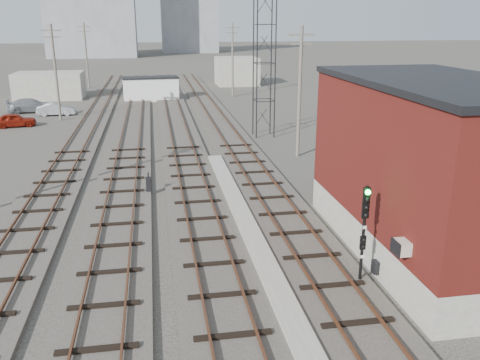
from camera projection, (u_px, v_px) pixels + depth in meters
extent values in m
plane|color=#282621|center=(181.00, 95.00, 65.50)|extent=(320.00, 320.00, 0.00)
cube|color=#332D28|center=(222.00, 126.00, 46.14)|extent=(3.20, 90.00, 0.20)
cube|color=#4C2816|center=(214.00, 124.00, 45.96)|extent=(0.07, 90.00, 0.12)
cube|color=#4C2816|center=(229.00, 123.00, 46.19)|extent=(0.07, 90.00, 0.12)
cube|color=#332D28|center=(177.00, 128.00, 45.50)|extent=(3.20, 90.00, 0.20)
cube|color=#4C2816|center=(169.00, 126.00, 45.32)|extent=(0.07, 90.00, 0.12)
cube|color=#4C2816|center=(185.00, 125.00, 45.55)|extent=(0.07, 90.00, 0.12)
cube|color=#332D28|center=(132.00, 129.00, 44.86)|extent=(3.20, 90.00, 0.20)
cube|color=#4C2816|center=(124.00, 127.00, 44.67)|extent=(0.07, 90.00, 0.12)
cube|color=#4C2816|center=(140.00, 126.00, 44.90)|extent=(0.07, 90.00, 0.12)
cube|color=#332D28|center=(85.00, 131.00, 44.21)|extent=(3.20, 90.00, 0.20)
cube|color=#4C2816|center=(77.00, 129.00, 44.03)|extent=(0.07, 90.00, 0.12)
cube|color=#4C2816|center=(94.00, 128.00, 44.26)|extent=(0.07, 90.00, 0.12)
cube|color=gray|center=(253.00, 240.00, 22.33)|extent=(0.90, 28.00, 0.26)
cube|color=gray|center=(425.00, 234.00, 21.38)|extent=(6.00, 12.00, 1.50)
cube|color=#5B1615|center=(435.00, 154.00, 20.32)|extent=(6.00, 12.00, 5.50)
cube|color=black|center=(443.00, 82.00, 19.46)|extent=(6.20, 12.20, 0.25)
cube|color=beige|center=(402.00, 247.00, 16.65)|extent=(0.45, 0.62, 0.45)
cube|color=black|center=(375.00, 267.00, 19.08)|extent=(0.20, 0.35, 0.50)
cylinder|color=black|center=(257.00, 44.00, 39.80)|extent=(0.10, 0.10, 15.00)
cylinder|color=black|center=(276.00, 44.00, 40.04)|extent=(0.10, 0.10, 15.00)
cylinder|color=black|center=(253.00, 44.00, 41.21)|extent=(0.10, 0.10, 15.00)
cylinder|color=black|center=(271.00, 43.00, 41.45)|extent=(0.10, 0.10, 15.00)
cylinder|color=#595147|center=(56.00, 73.00, 48.04)|extent=(0.24, 0.24, 9.00)
cube|color=#595147|center=(51.00, 30.00, 46.86)|extent=(1.80, 0.12, 0.12)
cube|color=#595147|center=(52.00, 37.00, 47.04)|extent=(1.40, 0.12, 0.12)
cylinder|color=#595147|center=(86.00, 56.00, 71.52)|extent=(0.24, 0.24, 9.00)
cube|color=#595147|center=(84.00, 27.00, 70.34)|extent=(1.80, 0.12, 0.12)
cube|color=#595147|center=(84.00, 31.00, 70.53)|extent=(1.40, 0.12, 0.12)
cylinder|color=#595147|center=(300.00, 93.00, 35.12)|extent=(0.24, 0.24, 9.00)
cube|color=#595147|center=(302.00, 35.00, 33.94)|extent=(1.80, 0.12, 0.12)
cube|color=#595147|center=(301.00, 44.00, 34.12)|extent=(1.40, 0.12, 0.12)
cylinder|color=#595147|center=(233.00, 60.00, 63.30)|extent=(0.24, 0.24, 9.00)
cube|color=#595147|center=(232.00, 28.00, 62.12)|extent=(1.80, 0.12, 0.12)
cube|color=#595147|center=(232.00, 33.00, 62.31)|extent=(1.40, 0.12, 0.12)
cube|color=gray|center=(189.00, 6.00, 147.41)|extent=(16.00, 12.00, 26.00)
cube|color=gray|center=(50.00, 86.00, 62.45)|extent=(8.00, 5.00, 3.20)
cube|color=gray|center=(237.00, 71.00, 75.74)|extent=(6.00, 6.00, 4.00)
cube|color=gray|center=(359.00, 283.00, 18.86)|extent=(0.40, 0.40, 0.10)
cylinder|color=black|center=(363.00, 236.00, 18.30)|extent=(0.11, 0.11, 3.83)
cube|color=black|center=(366.00, 203.00, 17.89)|extent=(0.25, 0.10, 1.15)
sphere|color=#0CE533|center=(368.00, 192.00, 17.67)|extent=(0.19, 0.19, 0.19)
sphere|color=black|center=(367.00, 200.00, 17.76)|extent=(0.19, 0.19, 0.19)
sphere|color=black|center=(367.00, 208.00, 17.85)|extent=(0.19, 0.19, 0.19)
sphere|color=black|center=(366.00, 215.00, 17.93)|extent=(0.19, 0.19, 0.19)
cube|color=black|center=(363.00, 243.00, 18.35)|extent=(0.21, 0.09, 0.53)
cube|color=white|center=(365.00, 227.00, 18.11)|extent=(0.15, 0.02, 0.11)
cube|color=white|center=(362.00, 257.00, 18.46)|extent=(0.15, 0.02, 0.11)
cube|color=black|center=(149.00, 185.00, 28.32)|extent=(0.30, 0.30, 0.92)
cylinder|color=black|center=(148.00, 175.00, 28.14)|extent=(0.07, 0.07, 0.28)
cube|color=white|center=(151.00, 89.00, 61.16)|extent=(6.64, 3.17, 2.69)
cube|color=black|center=(150.00, 77.00, 60.74)|extent=(6.87, 3.40, 0.13)
imported|color=maroon|center=(15.00, 120.00, 46.17)|extent=(3.91, 2.16, 1.26)
imported|color=#9D9FA4|center=(56.00, 109.00, 51.75)|extent=(3.83, 1.46, 1.25)
imported|color=gray|center=(31.00, 105.00, 53.45)|extent=(5.20, 2.74, 1.44)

